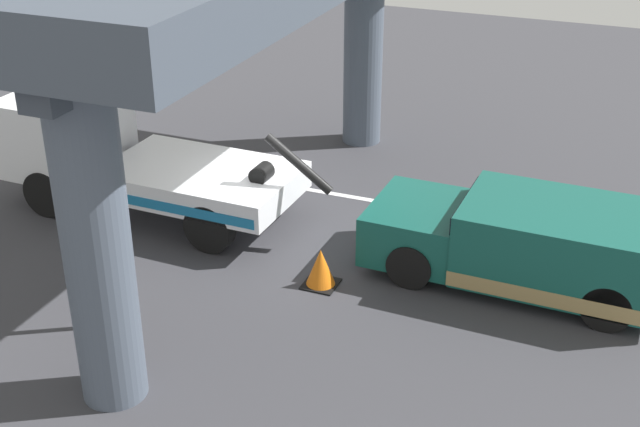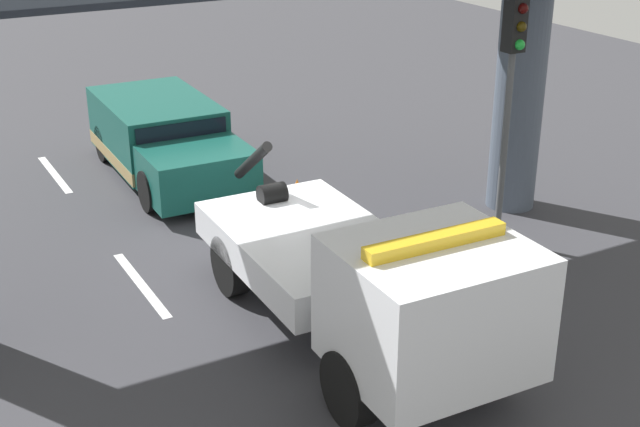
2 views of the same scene
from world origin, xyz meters
name	(u,v)px [view 2 (image 2 of 2)]	position (x,y,z in m)	size (l,w,h in m)	color
ground_plane	(261,259)	(0.00, 0.00, -0.05)	(60.00, 40.00, 0.10)	#38383D
lane_stripe_west	(55,174)	(-6.00, -2.20, 0.00)	(2.60, 0.16, 0.01)	silver
lane_stripe_mid	(141,284)	(0.00, -2.20, 0.00)	(2.60, 0.16, 0.01)	silver
tow_truck_white	(373,281)	(3.72, -0.02, 1.20)	(7.28, 2.55, 2.46)	white
towed_van_green	(165,141)	(-4.80, 0.00, 0.78)	(5.25, 2.32, 1.58)	#145147
traffic_light_near	(512,69)	(1.52, 4.11, 3.21)	(0.39, 0.32, 4.41)	#515456
traffic_cone_orange	(297,197)	(-1.42, 1.48, 0.35)	(0.61, 0.61, 0.72)	orange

